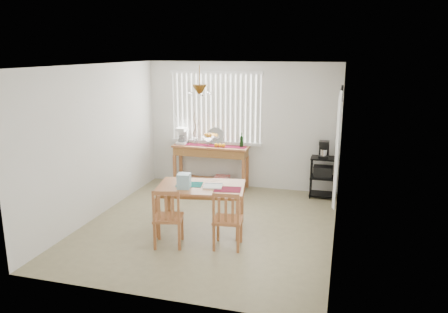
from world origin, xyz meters
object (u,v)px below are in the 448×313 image
(wire_cart, at_px, (323,173))
(dining_table, at_px, (201,191))
(sideboard, at_px, (211,156))
(chair_left, at_px, (168,218))
(cart_items, at_px, (324,150))
(chair_right, at_px, (227,220))

(wire_cart, relative_size, dining_table, 0.54)
(sideboard, distance_m, chair_left, 2.92)
(cart_items, distance_m, chair_right, 3.01)
(cart_items, bearing_deg, sideboard, 179.44)
(dining_table, bearing_deg, chair_right, -43.63)
(cart_items, bearing_deg, wire_cart, -90.00)
(chair_left, bearing_deg, sideboard, 94.76)
(cart_items, xyz_separation_m, dining_table, (-1.78, -2.15, -0.31))
(sideboard, height_order, dining_table, sideboard)
(chair_left, relative_size, chair_right, 1.01)
(dining_table, height_order, chair_right, chair_right)
(sideboard, height_order, wire_cart, sideboard)
(dining_table, distance_m, chair_right, 0.84)
(cart_items, relative_size, chair_left, 0.37)
(sideboard, relative_size, cart_items, 4.80)
(chair_left, bearing_deg, cart_items, 54.67)
(sideboard, distance_m, chair_right, 2.96)
(cart_items, bearing_deg, chair_right, -113.68)
(dining_table, xyz_separation_m, chair_right, (0.59, -0.56, -0.21))
(sideboard, xyz_separation_m, chair_right, (1.10, -2.74, -0.24))
(wire_cart, relative_size, chair_right, 0.91)
(wire_cart, bearing_deg, cart_items, 90.00)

